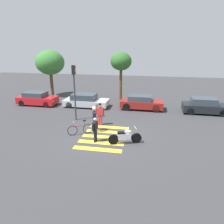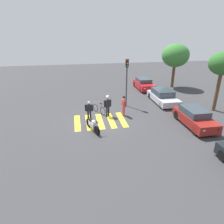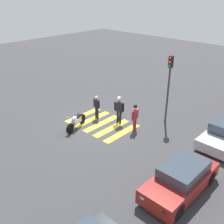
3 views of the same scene
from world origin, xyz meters
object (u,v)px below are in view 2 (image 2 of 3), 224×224
(officer_by_motorcycle, at_px, (108,104))
(police_motorcycle, at_px, (93,125))
(leaning_bicycle, at_px, (99,109))
(car_silver_sedan, at_px, (163,96))
(traffic_light_pole, at_px, (127,76))
(car_maroon_wagon, at_px, (195,118))
(officer_on_foot, at_px, (89,110))
(car_red_convertible, at_px, (144,84))
(pedestrian_bystander, at_px, (124,104))

(officer_by_motorcycle, bearing_deg, police_motorcycle, -32.37)
(leaning_bicycle, relative_size, car_silver_sedan, 0.35)
(car_silver_sedan, height_order, traffic_light_pole, traffic_light_pole)
(leaning_bicycle, distance_m, officer_by_motorcycle, 1.27)
(police_motorcycle, distance_m, officer_by_motorcycle, 2.85)
(car_maroon_wagon, bearing_deg, officer_on_foot, -107.45)
(officer_by_motorcycle, distance_m, car_red_convertible, 9.59)
(pedestrian_bystander, bearing_deg, car_silver_sedan, 119.08)
(police_motorcycle, xyz_separation_m, car_silver_sedan, (-4.90, 7.56, 0.16))
(car_red_convertible, distance_m, car_silver_sedan, 5.09)
(officer_on_foot, relative_size, car_red_convertible, 0.41)
(pedestrian_bystander, relative_size, car_red_convertible, 0.44)
(officer_by_motorcycle, relative_size, traffic_light_pole, 0.42)
(officer_by_motorcycle, xyz_separation_m, car_silver_sedan, (-2.55, 6.07, -0.47))
(officer_on_foot, bearing_deg, car_silver_sedan, 111.60)
(leaning_bicycle, xyz_separation_m, pedestrian_bystander, (0.91, 1.98, 0.63))
(leaning_bicycle, bearing_deg, car_red_convertible, 136.55)
(traffic_light_pole, bearing_deg, car_red_convertible, 146.31)
(police_motorcycle, relative_size, officer_on_foot, 1.26)
(officer_by_motorcycle, xyz_separation_m, car_red_convertible, (-7.63, 5.80, -0.45))
(leaning_bicycle, height_order, officer_on_foot, officer_on_foot)
(officer_on_foot, height_order, officer_by_motorcycle, officer_by_motorcycle)
(officer_on_foot, bearing_deg, leaning_bicycle, 144.20)
(car_silver_sedan, xyz_separation_m, traffic_light_pole, (0.40, -3.92, 2.33))
(car_silver_sedan, distance_m, car_maroon_wagon, 5.47)
(police_motorcycle, xyz_separation_m, traffic_light_pole, (-4.50, 3.64, 2.49))
(pedestrian_bystander, distance_m, car_silver_sedan, 5.41)
(pedestrian_bystander, bearing_deg, car_red_convertible, 150.00)
(leaning_bicycle, distance_m, officer_on_foot, 1.71)
(police_motorcycle, xyz_separation_m, leaning_bicycle, (-3.19, 0.86, -0.08))
(car_red_convertible, relative_size, car_maroon_wagon, 0.99)
(officer_on_foot, relative_size, pedestrian_bystander, 0.92)
(leaning_bicycle, relative_size, officer_on_foot, 0.95)
(leaning_bicycle, distance_m, car_red_convertible, 9.35)
(police_motorcycle, relative_size, traffic_light_pole, 0.46)
(officer_by_motorcycle, relative_size, car_red_convertible, 0.47)
(leaning_bicycle, bearing_deg, police_motorcycle, -15.10)
(pedestrian_bystander, height_order, car_silver_sedan, pedestrian_bystander)
(police_motorcycle, bearing_deg, leaning_bicycle, 164.90)
(police_motorcycle, height_order, officer_on_foot, officer_on_foot)
(car_red_convertible, bearing_deg, officer_by_motorcycle, -37.26)
(leaning_bicycle, distance_m, car_maroon_wagon, 7.78)
(pedestrian_bystander, xyz_separation_m, car_maroon_wagon, (2.85, 4.82, -0.36))
(police_motorcycle, distance_m, officer_on_foot, 1.92)
(car_maroon_wagon, bearing_deg, police_motorcycle, -94.26)
(traffic_light_pole, bearing_deg, car_silver_sedan, 95.82)
(officer_on_foot, distance_m, car_red_convertible, 10.97)
(officer_by_motorcycle, relative_size, pedestrian_bystander, 1.06)
(car_red_convertible, bearing_deg, police_motorcycle, -36.16)
(police_motorcycle, height_order, traffic_light_pole, traffic_light_pole)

